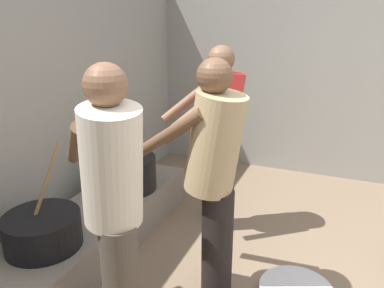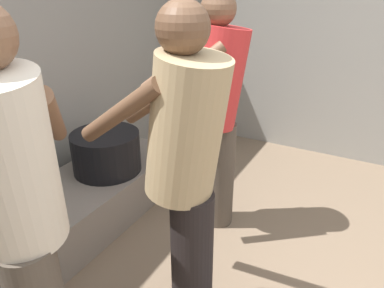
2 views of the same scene
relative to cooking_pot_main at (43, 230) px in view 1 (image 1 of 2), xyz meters
The scene contains 7 objects.
block_enclosure_right 3.45m from the cooking_pot_main, 34.28° to the right, with size 0.20×5.03×2.15m, color gray.
hearth_ledge 0.56m from the cooking_pot_main, ahead, with size 2.15×0.60×0.33m, color slate.
cooking_pot_main is the anchor object (origin of this frame).
cooking_pot_secondary 0.97m from the cooking_pot_main, ahead, with size 0.48×0.48×0.29m.
cook_in_tan_shirt 1.18m from the cooking_pot_main, 69.43° to the right, with size 0.38×0.67×1.54m.
cook_in_cream_shirt 0.85m from the cooking_pot_main, 104.66° to the right, with size 0.68×0.69×1.56m.
cook_in_red_shirt 1.49m from the cooking_pot_main, 34.13° to the right, with size 0.67×0.70×1.54m.
Camera 1 is at (-1.67, 0.20, 1.76)m, focal length 35.60 mm.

